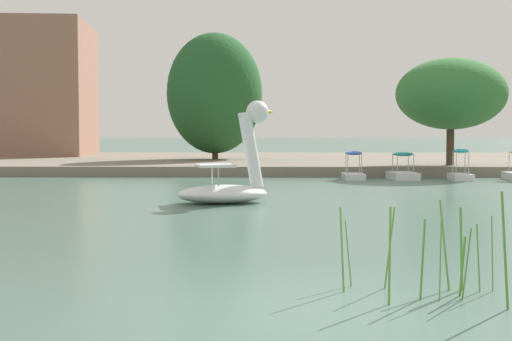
% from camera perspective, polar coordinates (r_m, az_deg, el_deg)
% --- Properties ---
extents(ground_plane, '(613.16, 613.16, 0.00)m').
position_cam_1_polar(ground_plane, '(9.03, 4.19, -11.59)').
color(ground_plane, '#47665B').
extents(shore_bank_far, '(153.86, 25.89, 0.53)m').
position_cam_1_polar(shore_bank_far, '(48.28, 1.41, 0.76)').
color(shore_bank_far, slate).
rests_on(shore_bank_far, ground_plane).
extents(swan_boat, '(3.36, 2.31, 3.36)m').
position_cam_1_polar(swan_boat, '(22.25, -2.22, -0.65)').
color(swan_boat, white).
rests_on(swan_boat, ground_plane).
extents(pedal_boat_blue, '(1.01, 1.85, 1.40)m').
position_cam_1_polar(pedal_boat_blue, '(33.85, 8.17, -0.03)').
color(pedal_boat_blue, white).
rests_on(pedal_boat_blue, ground_plane).
extents(pedal_boat_teal, '(1.34, 2.17, 1.35)m').
position_cam_1_polar(pedal_boat_teal, '(34.29, 12.20, -0.06)').
color(pedal_boat_teal, white).
rests_on(pedal_boat_teal, ground_plane).
extents(pedal_boat_cyan, '(1.05, 1.92, 1.52)m').
position_cam_1_polar(pedal_boat_cyan, '(34.51, 16.75, -0.09)').
color(pedal_boat_cyan, white).
rests_on(pedal_boat_cyan, ground_plane).
extents(tree_broadleaf_behind_dock, '(8.23, 8.20, 5.80)m').
position_cam_1_polar(tree_broadleaf_behind_dock, '(38.53, 16.02, 6.17)').
color(tree_broadleaf_behind_dock, '#423323').
rests_on(tree_broadleaf_behind_dock, shore_bank_far).
extents(tree_willow_overhanging, '(8.89, 8.94, 8.39)m').
position_cam_1_polar(tree_willow_overhanging, '(45.58, -3.46, 6.46)').
color(tree_willow_overhanging, '#4C3823').
rests_on(tree_willow_overhanging, shore_bank_far).
extents(reed_clump_foreground, '(2.25, 1.56, 1.56)m').
position_cam_1_polar(reed_clump_foreground, '(9.92, 14.80, -6.73)').
color(reed_clump_foreground, '#568E38').
rests_on(reed_clump_foreground, ground_plane).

